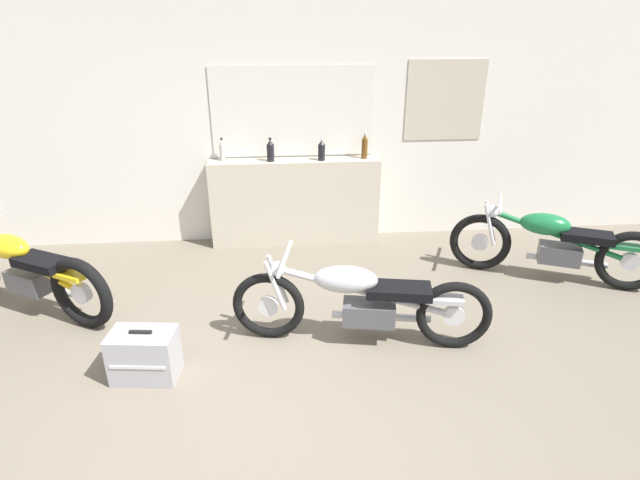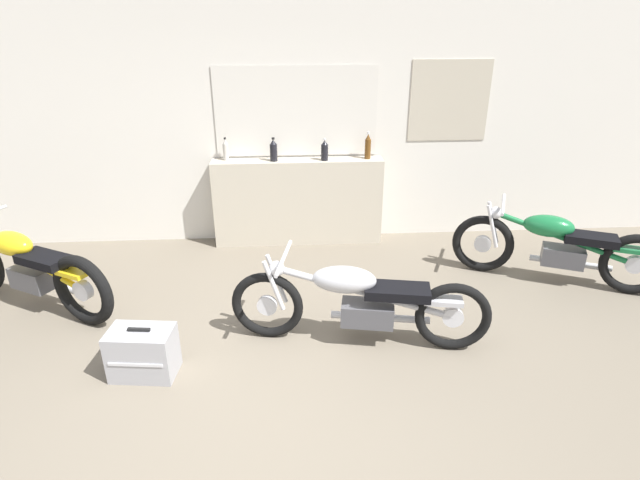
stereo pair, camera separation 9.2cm
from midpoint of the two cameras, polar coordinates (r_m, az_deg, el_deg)
name	(u,v)px [view 2 (the right image)]	position (r m, az deg, el deg)	size (l,w,h in m)	color
ground_plane	(255,421)	(3.64, -6.62, -19.82)	(24.00, 24.00, 0.00)	#706656
wall_back	(265,124)	(5.91, -5.87, 13.07)	(10.00, 0.07, 2.80)	silver
sill_counter	(298,202)	(5.97, -2.07, 4.40)	(1.99, 0.28, 1.02)	#B7AD99
bottle_leftmost	(226,150)	(5.87, -10.29, 10.08)	(0.06, 0.06, 0.26)	#B7B2A8
bottle_left_center	(274,151)	(5.76, -4.87, 10.14)	(0.08, 0.08, 0.27)	black
bottle_center	(325,151)	(5.77, 0.99, 10.18)	(0.08, 0.08, 0.25)	black
bottle_right_center	(368,147)	(5.87, 5.94, 10.55)	(0.07, 0.07, 0.31)	#5B3814
motorcycle_yellow	(26,268)	(5.33, -30.12, -2.76)	(1.88, 1.10, 0.83)	black
motorcycle_silver	(359,301)	(4.12, 5.13, -7.01)	(2.12, 0.66, 0.77)	black
motorcycle_green	(557,246)	(5.62, 25.88, -0.67)	(1.92, 0.99, 0.80)	black
hard_case_silver	(143,353)	(4.08, -18.97, -12.07)	(0.51, 0.35, 0.41)	#9E9EA3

